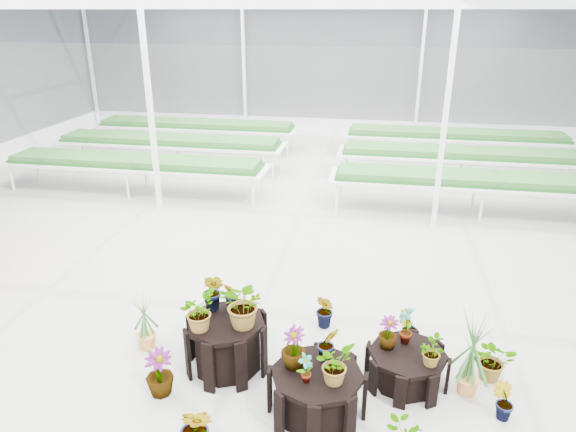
# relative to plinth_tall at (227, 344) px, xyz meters

# --- Properties ---
(ground_plane) EXTENTS (24.00, 24.00, 0.00)m
(ground_plane) POSITION_rel_plinth_tall_xyz_m (-0.07, 1.06, -0.34)
(ground_plane) COLOR gray
(ground_plane) RESTS_ON ground
(greenhouse_shell) EXTENTS (18.00, 24.00, 4.50)m
(greenhouse_shell) POSITION_rel_plinth_tall_xyz_m (-0.07, 1.06, 1.91)
(greenhouse_shell) COLOR white
(greenhouse_shell) RESTS_ON ground
(steel_frame) EXTENTS (18.00, 24.00, 4.50)m
(steel_frame) POSITION_rel_plinth_tall_xyz_m (-0.07, 1.06, 1.91)
(steel_frame) COLOR silver
(steel_frame) RESTS_ON ground
(nursery_benches) EXTENTS (16.00, 7.00, 0.84)m
(nursery_benches) POSITION_rel_plinth_tall_xyz_m (-0.07, 8.26, 0.08)
(nursery_benches) COLOR silver
(nursery_benches) RESTS_ON ground
(plinth_tall) EXTENTS (1.14, 1.14, 0.68)m
(plinth_tall) POSITION_rel_plinth_tall_xyz_m (0.00, 0.00, 0.00)
(plinth_tall) COLOR black
(plinth_tall) RESTS_ON ground
(plinth_mid) EXTENTS (1.12, 1.12, 0.55)m
(plinth_mid) POSITION_rel_plinth_tall_xyz_m (1.20, -0.60, -0.06)
(plinth_mid) COLOR black
(plinth_mid) RESTS_ON ground
(plinth_low) EXTENTS (1.11, 1.11, 0.43)m
(plinth_low) POSITION_rel_plinth_tall_xyz_m (2.20, 0.10, -0.13)
(plinth_low) COLOR black
(plinth_low) RESTS_ON ground
(nursery_plants) EXTENTS (4.85, 3.05, 1.29)m
(nursery_plants) POSITION_rel_plinth_tall_xyz_m (1.01, -0.13, 0.21)
(nursery_plants) COLOR #2A5624
(nursery_plants) RESTS_ON ground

